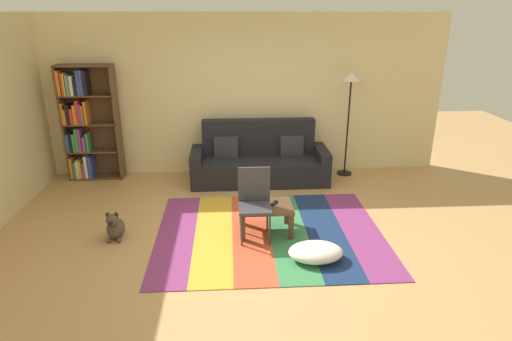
# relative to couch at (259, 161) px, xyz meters

# --- Properties ---
(ground_plane) EXTENTS (14.00, 14.00, 0.00)m
(ground_plane) POSITION_rel_couch_xyz_m (-0.20, -2.02, -0.34)
(ground_plane) COLOR tan
(back_wall) EXTENTS (6.80, 0.10, 2.70)m
(back_wall) POSITION_rel_couch_xyz_m (-0.20, 0.53, 1.01)
(back_wall) COLOR beige
(back_wall) RESTS_ON ground_plane
(rug) EXTENTS (2.89, 2.35, 0.01)m
(rug) POSITION_rel_couch_xyz_m (0.00, -1.89, -0.33)
(rug) COLOR #843370
(rug) RESTS_ON ground_plane
(couch) EXTENTS (2.26, 0.80, 1.00)m
(couch) POSITION_rel_couch_xyz_m (0.00, 0.00, 0.00)
(couch) COLOR black
(couch) RESTS_ON ground_plane
(bookshelf) EXTENTS (0.90, 0.28, 1.91)m
(bookshelf) POSITION_rel_couch_xyz_m (-2.88, 0.28, 0.64)
(bookshelf) COLOR brown
(bookshelf) RESTS_ON ground_plane
(coffee_table) EXTENTS (0.68, 0.52, 0.37)m
(coffee_table) POSITION_rel_couch_xyz_m (-0.05, -1.84, -0.02)
(coffee_table) COLOR #513826
(coffee_table) RESTS_ON rug
(pouf) EXTENTS (0.63, 0.44, 0.20)m
(pouf) POSITION_rel_couch_xyz_m (0.47, -2.57, -0.23)
(pouf) COLOR white
(pouf) RESTS_ON rug
(dog) EXTENTS (0.22, 0.35, 0.40)m
(dog) POSITION_rel_couch_xyz_m (-1.95, -1.90, -0.18)
(dog) COLOR #473D33
(dog) RESTS_ON ground_plane
(standing_lamp) EXTENTS (0.32, 0.32, 1.77)m
(standing_lamp) POSITION_rel_couch_xyz_m (1.52, 0.19, 1.14)
(standing_lamp) COLOR black
(standing_lamp) RESTS_ON ground_plane
(tv_remote) EXTENTS (0.11, 0.15, 0.02)m
(tv_remote) POSITION_rel_couch_xyz_m (0.07, -1.81, 0.06)
(tv_remote) COLOR black
(tv_remote) RESTS_ON coffee_table
(folding_chair) EXTENTS (0.40, 0.40, 0.90)m
(folding_chair) POSITION_rel_couch_xyz_m (-0.20, -1.94, 0.20)
(folding_chair) COLOR #38383D
(folding_chair) RESTS_ON ground_plane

